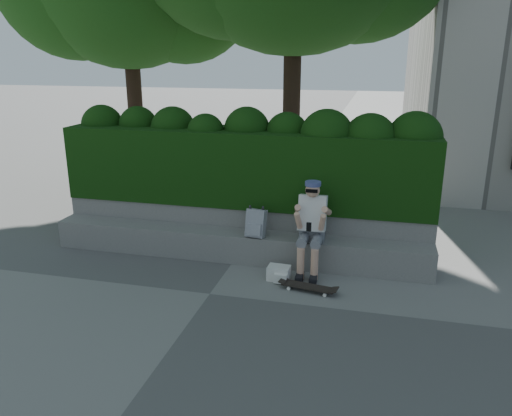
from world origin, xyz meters
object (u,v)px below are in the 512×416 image
(person, at_px, (312,224))
(backpack_plaid, at_px, (256,223))
(skateboard, at_px, (308,287))
(backpack_ground, at_px, (279,273))

(person, xyz_separation_m, backpack_plaid, (-0.85, 0.08, -0.09))
(person, bearing_deg, skateboard, -84.16)
(skateboard, distance_m, backpack_ground, 0.54)
(backpack_ground, bearing_deg, skateboard, -26.84)
(person, relative_size, backpack_plaid, 3.26)
(person, height_order, skateboard, person)
(skateboard, relative_size, backpack_plaid, 1.77)
(person, xyz_separation_m, backpack_ground, (-0.40, -0.40, -0.65))
(backpack_plaid, height_order, backpack_ground, backpack_plaid)
(backpack_plaid, xyz_separation_m, backpack_ground, (0.46, -0.48, -0.56))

